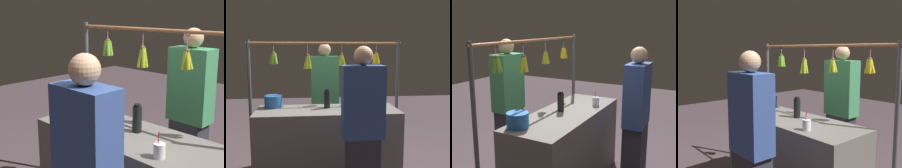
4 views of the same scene
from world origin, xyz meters
TOP-DOWN VIEW (x-y plane):
  - display_rack at (0.02, -0.41)m, footprint 2.07×0.12m
  - water_bottle at (-0.00, -0.07)m, footprint 0.08×0.08m
  - blue_bucket at (0.67, -0.18)m, footprint 0.22×0.22m
  - drink_cup at (-0.42, 0.19)m, footprint 0.08×0.08m
  - vendor_person at (-0.02, -0.85)m, footprint 0.41×0.22m

SIDE VIEW (x-z plane):
  - vendor_person at x=-0.02m, z-range -0.01..1.72m
  - drink_cup at x=-0.42m, z-range 0.88..1.06m
  - blue_bucket at x=0.67m, z-range 0.92..1.07m
  - water_bottle at x=0.00m, z-range 0.91..1.15m
  - display_rack at x=0.02m, z-range 0.34..2.11m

